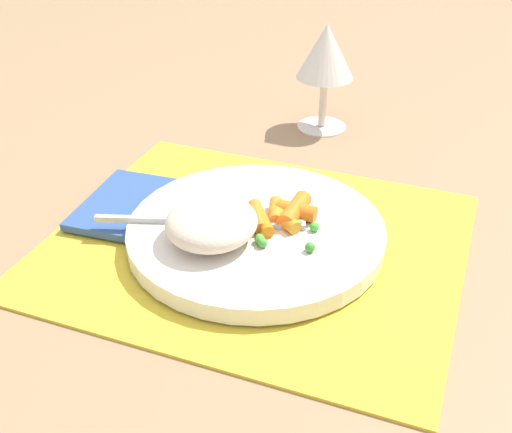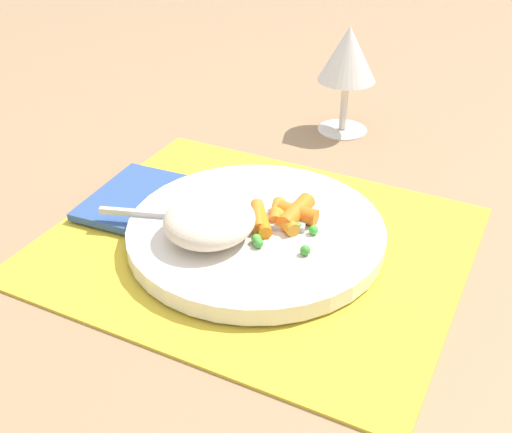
% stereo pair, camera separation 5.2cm
% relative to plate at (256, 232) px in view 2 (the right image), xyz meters
% --- Properties ---
extents(ground_plane, '(2.40, 2.40, 0.00)m').
position_rel_plate_xyz_m(ground_plane, '(0.00, 0.00, -0.01)').
color(ground_plane, '#997551').
extents(placemat, '(0.40, 0.34, 0.01)m').
position_rel_plate_xyz_m(placemat, '(0.00, 0.00, -0.01)').
color(placemat, gold).
rests_on(placemat, ground_plane).
extents(plate, '(0.26, 0.26, 0.02)m').
position_rel_plate_xyz_m(plate, '(0.00, 0.00, 0.00)').
color(plate, silver).
rests_on(plate, placemat).
extents(rice_mound, '(0.09, 0.09, 0.04)m').
position_rel_plate_xyz_m(rice_mound, '(-0.03, -0.04, 0.03)').
color(rice_mound, beige).
rests_on(rice_mound, plate).
extents(carrot_portion, '(0.07, 0.07, 0.02)m').
position_rel_plate_xyz_m(carrot_portion, '(0.02, 0.02, 0.02)').
color(carrot_portion, orange).
rests_on(carrot_portion, plate).
extents(pea_scatter, '(0.09, 0.08, 0.01)m').
position_rel_plate_xyz_m(pea_scatter, '(0.03, -0.01, 0.01)').
color(pea_scatter, '#3E912E').
rests_on(pea_scatter, plate).
extents(fork, '(0.20, 0.08, 0.01)m').
position_rel_plate_xyz_m(fork, '(-0.03, -0.01, 0.01)').
color(fork, '#B8B8B8').
rests_on(fork, plate).
extents(wine_glass, '(0.08, 0.08, 0.14)m').
position_rel_plate_xyz_m(wine_glass, '(-0.02, 0.30, 0.09)').
color(wine_glass, silver).
rests_on(wine_glass, ground_plane).
extents(napkin, '(0.10, 0.13, 0.01)m').
position_rel_plate_xyz_m(napkin, '(-0.15, 0.01, -0.00)').
color(napkin, '#33518C').
rests_on(napkin, placemat).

